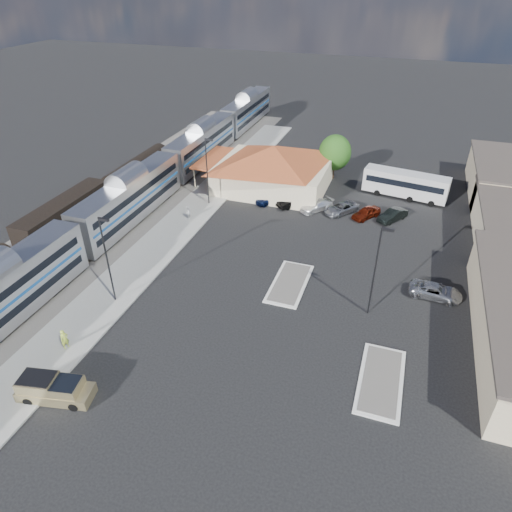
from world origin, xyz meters
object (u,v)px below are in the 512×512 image
(pickup_truck, at_px, (55,389))
(coach_bus, at_px, (406,183))
(suv, at_px, (435,291))
(station_depot, at_px, (273,167))

(pickup_truck, relative_size, coach_bus, 0.50)
(coach_bus, bearing_deg, suv, -159.81)
(suv, bearing_deg, pickup_truck, 133.17)
(coach_bus, bearing_deg, station_depot, 107.36)
(suv, distance_m, coach_bus, 22.60)
(pickup_truck, height_order, suv, pickup_truck)
(station_depot, relative_size, suv, 3.73)
(pickup_truck, bearing_deg, suv, -61.48)
(station_depot, xyz_separation_m, pickup_truck, (-3.94, -41.35, -2.24))
(station_depot, relative_size, coach_bus, 1.61)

